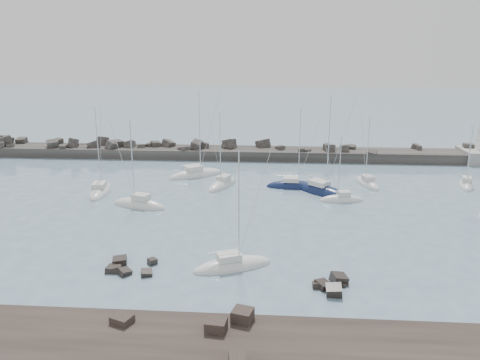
# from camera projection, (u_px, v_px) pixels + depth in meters

# --- Properties ---
(ground) EXTENTS (400.00, 400.00, 0.00)m
(ground) POSITION_uv_depth(u_px,v_px,m) (190.00, 236.00, 52.27)
(ground) COLOR slate
(ground) RESTS_ON ground
(rock_cluster_near) EXTENTS (4.80, 3.95, 1.32)m
(rock_cluster_near) POSITION_uv_depth(u_px,v_px,m) (125.00, 268.00, 44.37)
(rock_cluster_near) COLOR black
(rock_cluster_near) RESTS_ON ground
(rock_cluster_far) EXTENTS (3.33, 3.83, 1.72)m
(rock_cluster_far) POSITION_uv_depth(u_px,v_px,m) (331.00, 286.00, 40.86)
(rock_cluster_far) COLOR black
(rock_cluster_far) RESTS_ON ground
(breakwater) EXTENTS (115.00, 6.84, 5.31)m
(breakwater) POSITION_uv_depth(u_px,v_px,m) (182.00, 155.00, 89.17)
(breakwater) COLOR #2D2A28
(breakwater) RESTS_ON ground
(sailboat_3) EXTENTS (3.59, 8.66, 13.27)m
(sailboat_3) POSITION_uv_depth(u_px,v_px,m) (100.00, 191.00, 67.63)
(sailboat_3) COLOR silver
(sailboat_3) RESTS_ON ground
(sailboat_4) EXTENTS (9.51, 7.58, 14.88)m
(sailboat_4) POSITION_uv_depth(u_px,v_px,m) (196.00, 175.00, 76.19)
(sailboat_4) COLOR silver
(sailboat_4) RESTS_ON ground
(sailboat_5) EXTENTS (8.05, 4.51, 12.42)m
(sailboat_5) POSITION_uv_depth(u_px,v_px,m) (139.00, 205.00, 61.71)
(sailboat_5) COLOR silver
(sailboat_5) RESTS_ON ground
(sailboat_6) EXTENTS (5.11, 8.06, 12.31)m
(sailboat_6) POSITION_uv_depth(u_px,v_px,m) (223.00, 185.00, 70.73)
(sailboat_6) COLOR silver
(sailboat_6) RESTS_ON ground
(sailboat_7) EXTENTS (8.11, 5.29, 12.35)m
(sailboat_7) POSITION_uv_depth(u_px,v_px,m) (233.00, 266.00, 44.69)
(sailboat_7) COLOR silver
(sailboat_7) RESTS_ON ground
(sailboat_8) EXTENTS (9.10, 8.67, 15.12)m
(sailboat_8) POSITION_uv_depth(u_px,v_px,m) (322.00, 192.00, 67.44)
(sailboat_8) COLOR #0F1A3E
(sailboat_8) RESTS_ON ground
(sailboat_9) EXTENTS (6.18, 2.45, 9.74)m
(sailboat_9) POSITION_uv_depth(u_px,v_px,m) (341.00, 200.00, 63.85)
(sailboat_9) COLOR silver
(sailboat_9) RESTS_ON ground
(sailboat_10) EXTENTS (3.93, 7.33, 11.21)m
(sailboat_10) POSITION_uv_depth(u_px,v_px,m) (367.00, 184.00, 71.45)
(sailboat_10) COLOR silver
(sailboat_10) RESTS_ON ground
(sailboat_12) EXTENTS (3.60, 6.60, 10.25)m
(sailboat_12) POSITION_uv_depth(u_px,v_px,m) (466.00, 185.00, 70.58)
(sailboat_12) COLOR silver
(sailboat_12) RESTS_ON ground
(sailboat_13) EXTENTS (8.23, 2.80, 12.86)m
(sailboat_13) POSITION_uv_depth(u_px,v_px,m) (294.00, 187.00, 70.02)
(sailboat_13) COLOR #0F1A3E
(sailboat_13) RESTS_ON ground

